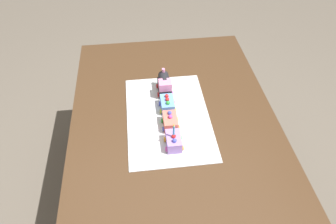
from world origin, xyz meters
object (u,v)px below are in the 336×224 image
cake_locomotive (164,85)px  cake_car_flatbed_coral (170,121)px  cake_car_tanker_sky_blue (167,104)px  dining_table (174,132)px  cake_car_caboose_lavender (174,141)px  birthday_candle (174,129)px

cake_locomotive → cake_car_flatbed_coral: 0.25m
cake_car_tanker_sky_blue → cake_car_flatbed_coral: same height
dining_table → cake_car_caboose_lavender: bearing=-8.5°
cake_car_tanker_sky_blue → cake_car_flatbed_coral: (0.12, 0.00, -0.00)m
cake_locomotive → cake_car_caboose_lavender: size_ratio=1.40×
cake_car_caboose_lavender → birthday_candle: birthday_candle is taller
dining_table → cake_locomotive: size_ratio=10.00×
cake_car_flatbed_coral → dining_table: bearing=153.3°
dining_table → cake_car_tanker_sky_blue: cake_car_tanker_sky_blue is taller
birthday_candle → cake_car_tanker_sky_blue: bearing=-180.0°
cake_car_flatbed_coral → cake_car_caboose_lavender: size_ratio=1.00×
cake_car_caboose_lavender → birthday_candle: bearing=180.0°
cake_locomotive → birthday_candle: size_ratio=2.11×
cake_car_caboose_lavender → birthday_candle: size_ratio=1.50×
birthday_candle → cake_locomotive: bearing=180.0°
dining_table → cake_car_flatbed_coral: (0.05, -0.03, 0.14)m
cake_car_tanker_sky_blue → cake_car_caboose_lavender: size_ratio=1.00×
dining_table → cake_locomotive: cake_locomotive is taller
dining_table → cake_locomotive: bearing=-172.7°
cake_car_flatbed_coral → cake_car_caboose_lavender: bearing=0.0°
cake_car_flatbed_coral → cake_car_caboose_lavender: 0.12m
cake_locomotive → cake_car_tanker_sky_blue: size_ratio=1.40×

